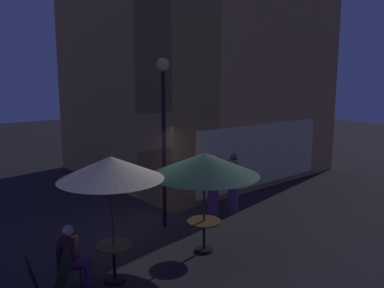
# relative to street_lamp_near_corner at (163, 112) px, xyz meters

# --- Properties ---
(ground_plane) EXTENTS (60.00, 60.00, 0.00)m
(ground_plane) POSITION_rel_street_lamp_near_corner_xyz_m (-0.47, -0.56, -2.98)
(ground_plane) COLOR #2A2527
(cafe_building) EXTENTS (8.66, 8.01, 9.01)m
(cafe_building) POSITION_rel_street_lamp_near_corner_xyz_m (3.48, 2.99, 1.52)
(cafe_building) COLOR tan
(cafe_building) RESTS_ON ground
(street_lamp_near_corner) EXTENTS (0.32, 0.32, 4.30)m
(street_lamp_near_corner) POSITION_rel_street_lamp_near_corner_xyz_m (0.00, 0.00, 0.00)
(street_lamp_near_corner) COLOR black
(street_lamp_near_corner) RESTS_ON ground
(menu_sandwich_board) EXTENTS (0.76, 0.67, 0.95)m
(menu_sandwich_board) POSITION_rel_street_lamp_near_corner_xyz_m (-3.66, -1.80, -2.49)
(menu_sandwich_board) COLOR black
(menu_sandwich_board) RESTS_ON ground
(cafe_table_0) EXTENTS (0.68, 0.68, 0.73)m
(cafe_table_0) POSITION_rel_street_lamp_near_corner_xyz_m (-2.36, -1.59, -2.47)
(cafe_table_0) COLOR black
(cafe_table_0) RESTS_ON ground
(cafe_table_1) EXTENTS (0.76, 0.76, 0.71)m
(cafe_table_1) POSITION_rel_street_lamp_near_corner_xyz_m (-0.21, -1.74, -2.46)
(cafe_table_1) COLOR black
(cafe_table_1) RESTS_ON ground
(patio_umbrella_0) EXTENTS (1.92, 1.92, 2.41)m
(patio_umbrella_0) POSITION_rel_street_lamp_near_corner_xyz_m (-2.36, -1.59, -0.80)
(patio_umbrella_0) COLOR black
(patio_umbrella_0) RESTS_ON ground
(patio_umbrella_1) EXTENTS (2.38, 2.38, 2.23)m
(patio_umbrella_1) POSITION_rel_street_lamp_near_corner_xyz_m (-0.21, -1.74, -1.00)
(patio_umbrella_1) COLOR black
(patio_umbrella_1) RESTS_ON ground
(cafe_chair_0) EXTENTS (0.57, 0.57, 0.86)m
(cafe_chair_0) POSITION_rel_street_lamp_near_corner_xyz_m (-3.17, -1.24, -2.46)
(cafe_chair_0) COLOR black
(cafe_chair_0) RESTS_ON ground
(patron_seated_0) EXTENTS (0.52, 0.44, 1.20)m
(patron_seated_0) POSITION_rel_street_lamp_near_corner_xyz_m (-3.03, -1.30, -2.31)
(patron_seated_0) COLOR #592E6B
(patron_seated_0) RESTS_ON ground
(patron_standing_1) EXTENTS (0.34, 0.34, 1.73)m
(patron_standing_1) POSITION_rel_street_lamp_near_corner_xyz_m (2.16, -0.38, -2.11)
(patron_standing_1) COLOR #583D6B
(patron_standing_1) RESTS_ON ground
(patron_standing_2) EXTENTS (0.33, 0.33, 1.81)m
(patron_standing_2) POSITION_rel_street_lamp_near_corner_xyz_m (1.31, -0.44, -2.06)
(patron_standing_2) COLOR #623166
(patron_standing_2) RESTS_ON ground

